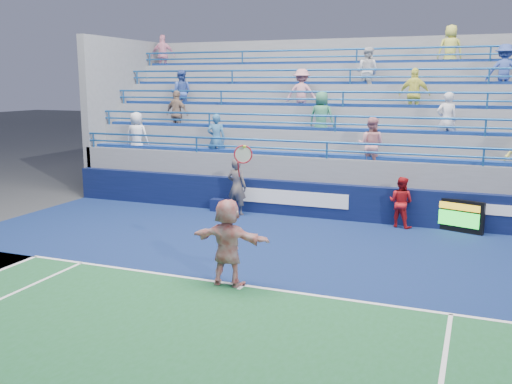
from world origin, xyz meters
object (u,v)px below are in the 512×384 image
at_px(judge_chair, 218,204).
at_px(ball_girl, 401,202).
at_px(tennis_player, 228,242).
at_px(line_judge, 237,187).
at_px(serve_speed_board, 460,216).

relative_size(judge_chair, ball_girl, 0.48).
bearing_deg(tennis_player, ball_girl, 66.73).
xyz_separation_m(tennis_player, line_judge, (-2.38, 5.96, -0.02)).
distance_m(line_judge, ball_girl, 5.07).
xyz_separation_m(serve_speed_board, line_judge, (-6.69, -0.32, 0.44)).
height_order(tennis_player, line_judge, tennis_player).
bearing_deg(tennis_player, line_judge, 111.76).
xyz_separation_m(line_judge, ball_girl, (5.06, 0.28, -0.16)).
distance_m(judge_chair, line_judge, 1.10).
bearing_deg(judge_chair, ball_girl, -0.30).
bearing_deg(line_judge, serve_speed_board, -169.80).
xyz_separation_m(judge_chair, tennis_player, (3.19, -6.27, 0.70)).
distance_m(serve_speed_board, line_judge, 6.72).
xyz_separation_m(serve_speed_board, judge_chair, (-7.51, -0.01, -0.24)).
distance_m(serve_speed_board, judge_chair, 7.51).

